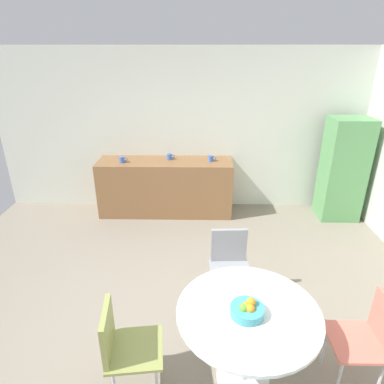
{
  "coord_description": "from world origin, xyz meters",
  "views": [
    {
      "loc": [
        0.27,
        -2.37,
        2.56
      ],
      "look_at": [
        0.21,
        1.31,
        0.95
      ],
      "focal_mm": 30.96,
      "sensor_mm": 36.0,
      "label": 1
    }
  ],
  "objects_px": {
    "round_table": "(247,324)",
    "chair_gray": "(230,259)",
    "chair_coral": "(371,333)",
    "mug_white": "(211,158)",
    "chair_olive": "(121,342)",
    "fruit_bowl": "(247,310)",
    "locker_cabinet": "(343,170)",
    "mug_red": "(170,157)",
    "mug_green": "(122,160)"
  },
  "relations": [
    {
      "from": "chair_gray",
      "to": "chair_olive",
      "type": "bearing_deg",
      "value": -130.17
    },
    {
      "from": "locker_cabinet",
      "to": "fruit_bowl",
      "type": "distance_m",
      "value": 3.58
    },
    {
      "from": "fruit_bowl",
      "to": "locker_cabinet",
      "type": "bearing_deg",
      "value": 57.9
    },
    {
      "from": "chair_gray",
      "to": "mug_green",
      "type": "bearing_deg",
      "value": 126.84
    },
    {
      "from": "mug_red",
      "to": "chair_olive",
      "type": "bearing_deg",
      "value": -91.95
    },
    {
      "from": "chair_olive",
      "to": "mug_green",
      "type": "distance_m",
      "value": 3.2
    },
    {
      "from": "chair_coral",
      "to": "mug_green",
      "type": "height_order",
      "value": "mug_green"
    },
    {
      "from": "round_table",
      "to": "chair_olive",
      "type": "relative_size",
      "value": 1.32
    },
    {
      "from": "chair_gray",
      "to": "mug_white",
      "type": "bearing_deg",
      "value": 93.53
    },
    {
      "from": "round_table",
      "to": "mug_white",
      "type": "bearing_deg",
      "value": 93.36
    },
    {
      "from": "mug_green",
      "to": "mug_red",
      "type": "relative_size",
      "value": 1.0
    },
    {
      "from": "mug_white",
      "to": "fruit_bowl",
      "type": "bearing_deg",
      "value": -86.99
    },
    {
      "from": "chair_olive",
      "to": "mug_green",
      "type": "xyz_separation_m",
      "value": [
        -0.62,
        3.11,
        0.43
      ]
    },
    {
      "from": "chair_coral",
      "to": "fruit_bowl",
      "type": "xyz_separation_m",
      "value": [
        -0.98,
        -0.05,
        0.26
      ]
    },
    {
      "from": "locker_cabinet",
      "to": "mug_green",
      "type": "xyz_separation_m",
      "value": [
        -3.46,
        0.01,
        0.14
      ]
    },
    {
      "from": "chair_coral",
      "to": "mug_white",
      "type": "distance_m",
      "value": 3.32
    },
    {
      "from": "round_table",
      "to": "mug_white",
      "type": "height_order",
      "value": "mug_white"
    },
    {
      "from": "fruit_bowl",
      "to": "mug_green",
      "type": "distance_m",
      "value": 3.42
    },
    {
      "from": "round_table",
      "to": "chair_gray",
      "type": "distance_m",
      "value": 0.97
    },
    {
      "from": "chair_gray",
      "to": "round_table",
      "type": "bearing_deg",
      "value": -87.0
    },
    {
      "from": "round_table",
      "to": "chair_gray",
      "type": "relative_size",
      "value": 1.32
    },
    {
      "from": "chair_gray",
      "to": "mug_green",
      "type": "relative_size",
      "value": 6.43
    },
    {
      "from": "chair_olive",
      "to": "mug_white",
      "type": "height_order",
      "value": "mug_white"
    },
    {
      "from": "locker_cabinet",
      "to": "round_table",
      "type": "xyz_separation_m",
      "value": [
        -1.88,
        -2.99,
        -0.2
      ]
    },
    {
      "from": "locker_cabinet",
      "to": "mug_red",
      "type": "xyz_separation_m",
      "value": [
        -2.73,
        0.18,
        0.14
      ]
    },
    {
      "from": "mug_green",
      "to": "mug_red",
      "type": "bearing_deg",
      "value": 12.99
    },
    {
      "from": "locker_cabinet",
      "to": "chair_gray",
      "type": "relative_size",
      "value": 1.94
    },
    {
      "from": "chair_olive",
      "to": "fruit_bowl",
      "type": "xyz_separation_m",
      "value": [
        0.94,
        0.07,
        0.26
      ]
    },
    {
      "from": "mug_green",
      "to": "mug_red",
      "type": "xyz_separation_m",
      "value": [
        0.73,
        0.17,
        0.0
      ]
    },
    {
      "from": "mug_green",
      "to": "locker_cabinet",
      "type": "bearing_deg",
      "value": -0.2
    },
    {
      "from": "chair_gray",
      "to": "chair_olive",
      "type": "height_order",
      "value": "same"
    },
    {
      "from": "chair_gray",
      "to": "chair_coral",
      "type": "relative_size",
      "value": 1.0
    },
    {
      "from": "mug_green",
      "to": "round_table",
      "type": "bearing_deg",
      "value": -62.28
    },
    {
      "from": "locker_cabinet",
      "to": "fruit_bowl",
      "type": "bearing_deg",
      "value": -122.1
    },
    {
      "from": "locker_cabinet",
      "to": "chair_olive",
      "type": "xyz_separation_m",
      "value": [
        -2.84,
        -3.1,
        -0.28
      ]
    },
    {
      "from": "fruit_bowl",
      "to": "chair_gray",
      "type": "bearing_deg",
      "value": 91.89
    },
    {
      "from": "chair_coral",
      "to": "mug_green",
      "type": "relative_size",
      "value": 6.43
    },
    {
      "from": "chair_gray",
      "to": "mug_red",
      "type": "distance_m",
      "value": 2.38
    },
    {
      "from": "chair_coral",
      "to": "mug_white",
      "type": "height_order",
      "value": "mug_white"
    },
    {
      "from": "locker_cabinet",
      "to": "mug_white",
      "type": "height_order",
      "value": "locker_cabinet"
    },
    {
      "from": "mug_white",
      "to": "mug_red",
      "type": "height_order",
      "value": "same"
    },
    {
      "from": "chair_olive",
      "to": "chair_coral",
      "type": "distance_m",
      "value": 1.93
    },
    {
      "from": "mug_red",
      "to": "chair_gray",
      "type": "bearing_deg",
      "value": -70.16
    },
    {
      "from": "chair_olive",
      "to": "chair_coral",
      "type": "xyz_separation_m",
      "value": [
        1.92,
        0.12,
        0.0
      ]
    },
    {
      "from": "round_table",
      "to": "chair_gray",
      "type": "height_order",
      "value": "chair_gray"
    },
    {
      "from": "round_table",
      "to": "chair_coral",
      "type": "relative_size",
      "value": 1.32
    },
    {
      "from": "chair_gray",
      "to": "mug_red",
      "type": "height_order",
      "value": "mug_red"
    },
    {
      "from": "chair_coral",
      "to": "chair_gray",
      "type": "bearing_deg",
      "value": 136.6
    },
    {
      "from": "mug_red",
      "to": "locker_cabinet",
      "type": "bearing_deg",
      "value": -3.78
    },
    {
      "from": "chair_olive",
      "to": "fruit_bowl",
      "type": "relative_size",
      "value": 3.27
    }
  ]
}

